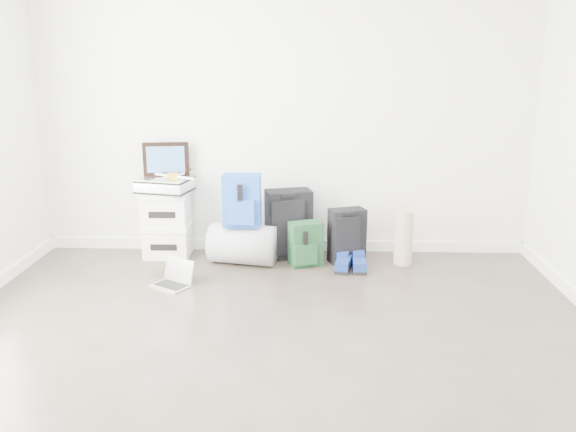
{
  "coord_description": "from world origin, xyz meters",
  "views": [
    {
      "loc": [
        0.24,
        -3.04,
        1.81
      ],
      "look_at": [
        0.06,
        1.9,
        0.49
      ],
      "focal_mm": 38.0,
      "sensor_mm": 36.0,
      "label": 1
    }
  ],
  "objects_px": {
    "duffel_bag": "(243,244)",
    "laptop": "(174,279)",
    "carry_on": "(347,236)",
    "boxes_stack": "(167,224)",
    "briefcase": "(165,185)",
    "large_suitcase": "(289,224)"
  },
  "relations": [
    {
      "from": "laptop",
      "to": "duffel_bag",
      "type": "bearing_deg",
      "value": 80.23
    },
    {
      "from": "boxes_stack",
      "to": "laptop",
      "type": "height_order",
      "value": "boxes_stack"
    },
    {
      "from": "duffel_bag",
      "to": "laptop",
      "type": "bearing_deg",
      "value": -120.0
    },
    {
      "from": "boxes_stack",
      "to": "briefcase",
      "type": "height_order",
      "value": "briefcase"
    },
    {
      "from": "laptop",
      "to": "carry_on",
      "type": "bearing_deg",
      "value": 56.17
    },
    {
      "from": "duffel_bag",
      "to": "carry_on",
      "type": "xyz_separation_m",
      "value": [
        0.92,
        0.07,
        0.07
      ]
    },
    {
      "from": "carry_on",
      "to": "boxes_stack",
      "type": "bearing_deg",
      "value": 157.13
    },
    {
      "from": "boxes_stack",
      "to": "large_suitcase",
      "type": "bearing_deg",
      "value": -0.09
    },
    {
      "from": "boxes_stack",
      "to": "large_suitcase",
      "type": "distance_m",
      "value": 1.12
    },
    {
      "from": "briefcase",
      "to": "carry_on",
      "type": "xyz_separation_m",
      "value": [
        1.64,
        -0.11,
        -0.43
      ]
    },
    {
      "from": "briefcase",
      "to": "duffel_bag",
      "type": "xyz_separation_m",
      "value": [
        0.72,
        -0.19,
        -0.49
      ]
    },
    {
      "from": "large_suitcase",
      "to": "carry_on",
      "type": "bearing_deg",
      "value": -27.94
    },
    {
      "from": "boxes_stack",
      "to": "duffel_bag",
      "type": "relative_size",
      "value": 1.05
    },
    {
      "from": "boxes_stack",
      "to": "duffel_bag",
      "type": "bearing_deg",
      "value": -15.09
    },
    {
      "from": "briefcase",
      "to": "laptop",
      "type": "distance_m",
      "value": 0.99
    },
    {
      "from": "large_suitcase",
      "to": "duffel_bag",
      "type": "bearing_deg",
      "value": -169.02
    },
    {
      "from": "duffel_bag",
      "to": "carry_on",
      "type": "relative_size",
      "value": 1.18
    },
    {
      "from": "boxes_stack",
      "to": "briefcase",
      "type": "xyz_separation_m",
      "value": [
        0.0,
        0.0,
        0.36
      ]
    },
    {
      "from": "boxes_stack",
      "to": "laptop",
      "type": "distance_m",
      "value": 0.81
    },
    {
      "from": "briefcase",
      "to": "laptop",
      "type": "height_order",
      "value": "briefcase"
    },
    {
      "from": "duffel_bag",
      "to": "carry_on",
      "type": "bearing_deg",
      "value": 16.79
    },
    {
      "from": "briefcase",
      "to": "duffel_bag",
      "type": "bearing_deg",
      "value": -1.75
    }
  ]
}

